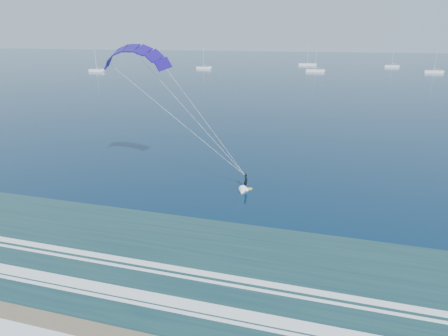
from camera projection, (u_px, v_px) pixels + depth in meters
kitesurfer_rig at (191, 115)px, 45.55m from camera, size 17.60×7.94×18.42m
sailboat_0 at (97, 70)px, 205.06m from camera, size 8.18×2.40×11.19m
sailboat_1 at (204, 68)px, 221.34m from camera, size 8.07×2.40×11.17m
sailboat_2 at (307, 64)px, 245.76m from camera, size 10.42×2.40×13.81m
sailboat_3 at (315, 71)px, 204.04m from camera, size 9.01×2.40×12.47m
sailboat_4 at (392, 66)px, 232.43m from camera, size 7.79×2.40×10.72m
sailboat_5 at (434, 72)px, 198.45m from camera, size 8.53×2.40×11.67m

